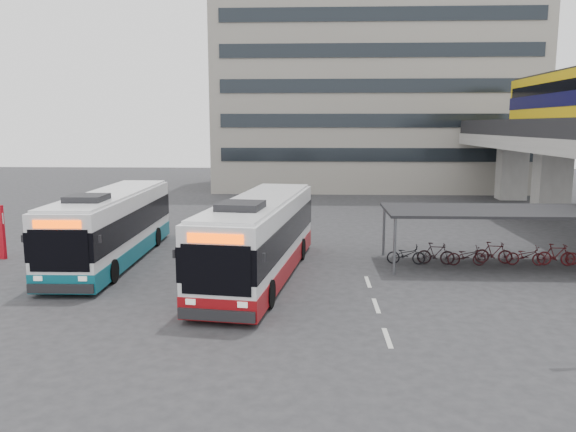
{
  "coord_description": "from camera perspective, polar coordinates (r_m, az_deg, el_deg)",
  "views": [
    {
      "loc": [
        0.25,
        -21.92,
        6.25
      ],
      "look_at": [
        -0.89,
        4.08,
        2.0
      ],
      "focal_mm": 35.0,
      "sensor_mm": 36.0,
      "label": 1
    }
  ],
  "objects": [
    {
      "name": "bus_main",
      "position": [
        23.03,
        -2.88,
        -2.28
      ],
      "size": [
        4.17,
        12.2,
        3.54
      ],
      "rotation": [
        0.0,
        0.0,
        -0.13
      ],
      "color": "white",
      "rests_on": "ground"
    },
    {
      "name": "pedestrian",
      "position": [
        24.34,
        0.27,
        -3.63
      ],
      "size": [
        0.68,
        0.71,
        1.63
      ],
      "primitive_type": "imported",
      "rotation": [
        0.0,
        0.0,
        0.89
      ],
      "color": "black",
      "rests_on": "ground"
    },
    {
      "name": "bus_teal",
      "position": [
        27.03,
        -17.41,
        -1.07
      ],
      "size": [
        2.79,
        11.7,
        3.44
      ],
      "rotation": [
        0.0,
        0.0,
        0.02
      ],
      "color": "white",
      "rests_on": "ground"
    },
    {
      "name": "office_block",
      "position": [
        58.53,
        8.45,
        15.3
      ],
      "size": [
        30.0,
        15.0,
        25.0
      ],
      "primitive_type": "cube",
      "color": "gray",
      "rests_on": "ground"
    },
    {
      "name": "bike_shelter",
      "position": [
        26.7,
        20.48,
        -1.88
      ],
      "size": [
        10.0,
        4.0,
        2.54
      ],
      "color": "#595B60",
      "rests_on": "ground"
    },
    {
      "name": "ground",
      "position": [
        22.79,
        1.8,
        -6.64
      ],
      "size": [
        120.0,
        120.0,
        0.0
      ],
      "primitive_type": "plane",
      "color": "#28282B",
      "rests_on": "ground"
    },
    {
      "name": "road_markings",
      "position": [
        20.04,
        8.94,
        -8.99
      ],
      "size": [
        0.15,
        7.6,
        0.01
      ],
      "color": "beige",
      "rests_on": "ground"
    },
    {
      "name": "sign_totem_north",
      "position": [
        32.2,
        -20.09,
        -0.06
      ],
      "size": [
        0.56,
        0.2,
        2.6
      ],
      "rotation": [
        0.0,
        0.0,
        0.07
      ],
      "color": "#B40B17",
      "rests_on": "ground"
    },
    {
      "name": "sign_totem_mid",
      "position": [
        29.52,
        -27.24,
        -1.38
      ],
      "size": [
        0.54,
        0.32,
        2.56
      ],
      "rotation": [
        0.0,
        0.0,
        -0.32
      ],
      "color": "#B40B17",
      "rests_on": "ground"
    }
  ]
}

